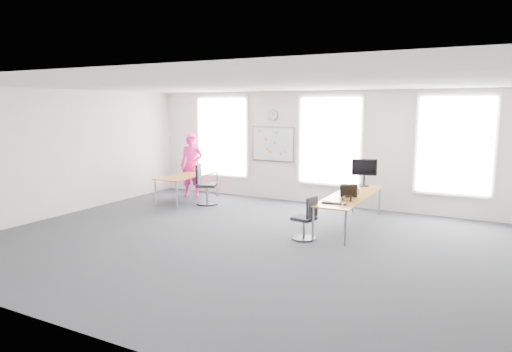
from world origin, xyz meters
The scene contains 22 objects.
floor centered at (0.00, 0.00, 0.00)m, with size 10.00×10.00×0.00m, color #27272C.
ceiling centered at (0.00, 0.00, 3.00)m, with size 10.00×10.00×0.00m, color silver.
wall_back centered at (0.00, 4.00, 1.50)m, with size 10.00×10.00×0.00m, color white.
wall_front centered at (0.00, -4.00, 1.50)m, with size 10.00×10.00×0.00m, color white.
wall_left centered at (-5.00, 0.00, 1.50)m, with size 10.00×10.00×0.00m, color white.
window_left centered at (-3.00, 3.97, 1.70)m, with size 1.60×0.06×2.20m, color white.
window_mid centered at (0.30, 3.97, 1.70)m, with size 1.60×0.06×2.20m, color white.
window_right centered at (3.30, 3.97, 1.70)m, with size 1.60×0.06×2.20m, color white.
desk_right centered at (1.44, 2.06, 0.66)m, with size 0.77×2.89×0.70m.
desk_left centered at (-3.26, 2.59, 0.67)m, with size 0.81×2.02×0.74m.
chair_right centered at (0.96, 0.72, 0.38)m, with size 0.46×0.46×0.87m.
chair_left centered at (-2.64, 2.49, 0.47)m, with size 0.63×0.63×1.07m.
person centered at (-3.57, 3.20, 0.91)m, with size 0.66×0.43×1.81m, color #E31A84.
whiteboard centered at (-1.35, 3.97, 1.55)m, with size 1.20×0.03×0.90m, color silver.
wall_clock centered at (-1.35, 3.97, 2.35)m, with size 0.30×0.30×0.04m, color gray.
keyboard centered at (1.36, 1.05, 0.71)m, with size 0.40×0.14×0.02m, color black.
mouse centered at (1.64, 1.02, 0.72)m, with size 0.07×0.11×0.04m, color black.
lens_cap centered at (1.57, 1.40, 0.71)m, with size 0.06×0.06×0.01m, color black.
headphones centered at (1.57, 1.41, 0.75)m, with size 0.19×0.10×0.11m.
laptop_sleeve centered at (1.48, 1.80, 0.84)m, with size 0.35×0.25×0.27m.
paper_stack centered at (1.39, 2.33, 0.76)m, with size 0.34×0.25×0.12m, color beige.
monitor centered at (1.41, 3.27, 1.10)m, with size 0.57×0.25×0.65m.
Camera 1 is at (4.16, -7.42, 2.61)m, focal length 32.00 mm.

